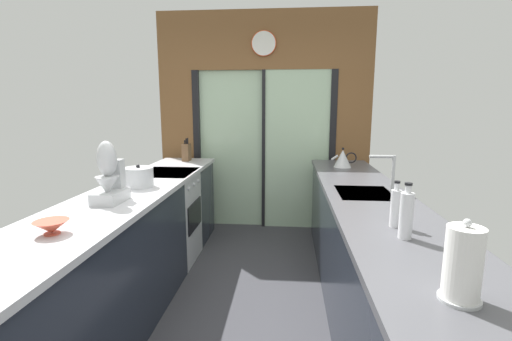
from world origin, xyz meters
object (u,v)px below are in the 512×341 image
at_px(mixing_bowl_far, 52,227).
at_px(kettle, 343,158).
at_px(knife_block, 187,152).
at_px(paper_towel_roll, 463,265).
at_px(stand_mixer, 109,179).
at_px(soap_bottle_far, 396,207).
at_px(oven_range, 167,217).
at_px(soap_bottle_near, 406,214).
at_px(stock_pot, 139,177).

xyz_separation_m(mixing_bowl_far, kettle, (1.78, 2.19, 0.05)).
height_order(knife_block, paper_towel_roll, paper_towel_roll).
xyz_separation_m(stand_mixer, soap_bottle_far, (1.78, -0.34, -0.05)).
relative_size(oven_range, paper_towel_roll, 3.19).
bearing_deg(knife_block, soap_bottle_near, -53.21).
xyz_separation_m(stand_mixer, paper_towel_roll, (1.78, -1.10, -0.03)).
bearing_deg(paper_towel_roll, stand_mixer, 148.31).
height_order(stand_mixer, kettle, stand_mixer).
bearing_deg(stand_mixer, mixing_bowl_far, -90.00).
distance_m(stand_mixer, paper_towel_roll, 2.09).
bearing_deg(stock_pot, soap_bottle_near, -29.05).
relative_size(knife_block, stock_pot, 1.14).
bearing_deg(stock_pot, oven_range, 91.61).
relative_size(soap_bottle_far, paper_towel_roll, 0.88).
bearing_deg(mixing_bowl_far, kettle, 50.86).
distance_m(mixing_bowl_far, soap_bottle_near, 1.78).
xyz_separation_m(mixing_bowl_far, knife_block, (0.00, 2.48, 0.07)).
xyz_separation_m(mixing_bowl_far, soap_bottle_far, (1.78, 0.28, 0.07)).
height_order(oven_range, stand_mixer, stand_mixer).
distance_m(stock_pot, kettle, 2.09).
relative_size(mixing_bowl_far, stock_pot, 0.72).
relative_size(knife_block, soap_bottle_near, 0.96).
bearing_deg(paper_towel_roll, kettle, 89.96).
bearing_deg(soap_bottle_far, stock_pot, 155.44).
xyz_separation_m(oven_range, stand_mixer, (0.02, -1.13, 0.63)).
relative_size(stand_mixer, soap_bottle_far, 1.65).
relative_size(knife_block, paper_towel_roll, 0.94).
height_order(oven_range, kettle, kettle).
relative_size(soap_bottle_near, soap_bottle_far, 1.11).
height_order(mixing_bowl_far, paper_towel_roll, paper_towel_roll).
bearing_deg(stand_mixer, soap_bottle_near, -16.27).
xyz_separation_m(knife_block, soap_bottle_near, (1.78, -2.38, 0.02)).
bearing_deg(knife_block, oven_range, -91.44).
bearing_deg(kettle, soap_bottle_near, -90.05).
bearing_deg(oven_range, soap_bottle_far, -39.27).
distance_m(knife_block, stock_pot, 1.39).
height_order(mixing_bowl_far, knife_block, knife_block).
bearing_deg(mixing_bowl_far, paper_towel_roll, -15.01).
bearing_deg(soap_bottle_near, mixing_bowl_far, -176.71).
xyz_separation_m(soap_bottle_far, paper_towel_roll, (0.00, -0.76, 0.02)).
relative_size(kettle, soap_bottle_far, 1.06).
distance_m(knife_block, soap_bottle_near, 2.97).
relative_size(oven_range, knife_block, 3.39).
relative_size(mixing_bowl_far, stand_mixer, 0.41).
xyz_separation_m(oven_range, kettle, (1.80, 0.44, 0.56)).
relative_size(oven_range, soap_bottle_far, 3.62).
distance_m(mixing_bowl_far, stock_pot, 1.09).
relative_size(soap_bottle_near, paper_towel_roll, 0.98).
height_order(oven_range, stock_pot, stock_pot).
bearing_deg(soap_bottle_near, paper_towel_roll, -90.00).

